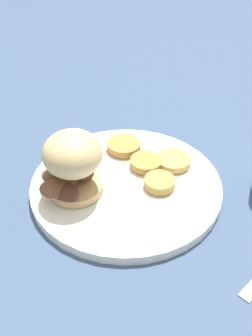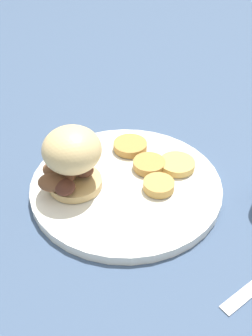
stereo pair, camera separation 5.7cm
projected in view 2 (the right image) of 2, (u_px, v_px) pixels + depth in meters
name	position (u px, v px, depth m)	size (l,w,h in m)	color
ground_plane	(126.00, 189.00, 0.60)	(4.00, 4.00, 0.00)	#3D5170
dinner_plate	(126.00, 185.00, 0.59)	(0.29, 0.29, 0.02)	white
sandwich	(70.00, 159.00, 0.55)	(0.09, 0.10, 0.10)	tan
potato_round_0	(177.00, 164.00, 0.61)	(0.06, 0.06, 0.01)	tan
potato_round_1	(130.00, 146.00, 0.65)	(0.06, 0.06, 0.01)	#BC8942
potato_round_2	(149.00, 164.00, 0.61)	(0.05, 0.05, 0.01)	#BC8942
potato_round_3	(160.00, 183.00, 0.58)	(0.05, 0.05, 0.01)	tan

